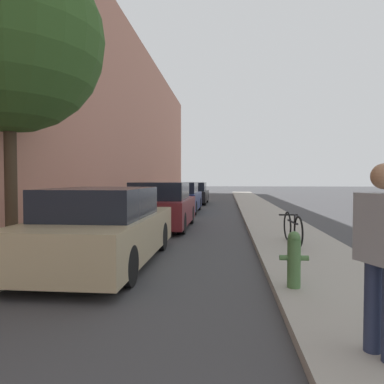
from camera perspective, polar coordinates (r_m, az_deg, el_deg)
The scene contains 12 objects.
ground_plane at distance 14.78m, azimuth 0.59°, elevation -4.05°, with size 120.00×120.00×0.00m, color #3D3D3F.
sidewalk_left at distance 15.30m, azimuth -10.32°, elevation -3.64°, with size 2.00×52.00×0.12m.
sidewalk_right at distance 14.82m, azimuth 11.86°, elevation -3.84°, with size 2.00×52.00×0.12m.
building_facade_left at distance 16.00m, azimuth -15.24°, elevation 14.11°, with size 0.70×52.00×9.86m.
parked_car_champagne at distance 6.91m, azimuth -13.76°, elevation -5.57°, with size 1.83×4.41×1.42m.
parked_car_maroon at distance 11.61m, azimuth -4.86°, elevation -2.30°, with size 1.82×3.96×1.48m.
parked_car_navy at distance 17.00m, azimuth -1.76°, elevation -0.97°, with size 1.69×4.03×1.42m.
parked_car_black at distance 22.71m, azimuth 0.12°, elevation -0.24°, with size 1.82×4.15×1.35m.
street_tree_near at distance 9.03m, azimuth -27.01°, elevation 20.86°, with size 3.95×3.95×6.39m.
fire_hydrant at distance 5.13m, azimuth 15.79°, elevation -10.08°, with size 0.39×0.18×0.76m.
pedestrian at distance 3.37m, azimuth 27.90°, elevation -7.96°, with size 0.38×0.49×1.60m.
bicycle at distance 8.50m, azimuth 15.58°, elevation -5.53°, with size 0.44×1.66×0.68m.
Camera 1 is at (1.26, 1.36, 1.59)m, focal length 33.81 mm.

